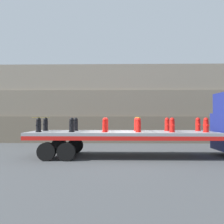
{
  "coord_description": "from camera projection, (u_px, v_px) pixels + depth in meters",
  "views": [
    {
      "loc": [
        -0.26,
        -11.54,
        2.07
      ],
      "look_at": [
        -0.5,
        0.0,
        2.36
      ],
      "focal_mm": 35.0,
      "sensor_mm": 36.0,
      "label": 1
    }
  ],
  "objects": [
    {
      "name": "ground_plane",
      "position": [
        121.0,
        157.0,
        11.48
      ],
      "size": [
        120.0,
        120.0,
        0.0
      ],
      "primitive_type": "plane",
      "color": "#3F4244"
    },
    {
      "name": "rock_cliff",
      "position": [
        119.0,
        104.0,
        19.16
      ],
      "size": [
        60.0,
        3.3,
        6.46
      ],
      "color": "#665B4C",
      "rests_on": "ground_plane"
    },
    {
      "name": "flatbed_trailer",
      "position": [
        110.0,
        136.0,
        11.51
      ],
      "size": [
        9.63,
        2.57,
        1.33
      ],
      "color": "gray",
      "rests_on": "ground_plane"
    },
    {
      "name": "fire_hydrant_black_near_0",
      "position": [
        39.0,
        125.0,
        11.06
      ],
      "size": [
        0.31,
        0.52,
        0.74
      ],
      "color": "black",
      "rests_on": "flatbed_trailer"
    },
    {
      "name": "fire_hydrant_black_far_0",
      "position": [
        46.0,
        124.0,
        12.14
      ],
      "size": [
        0.31,
        0.52,
        0.74
      ],
      "color": "black",
      "rests_on": "flatbed_trailer"
    },
    {
      "name": "fire_hydrant_black_near_1",
      "position": [
        72.0,
        125.0,
        11.03
      ],
      "size": [
        0.31,
        0.52,
        0.74
      ],
      "color": "black",
      "rests_on": "flatbed_trailer"
    },
    {
      "name": "fire_hydrant_black_far_1",
      "position": [
        76.0,
        124.0,
        12.11
      ],
      "size": [
        0.31,
        0.52,
        0.74
      ],
      "color": "black",
      "rests_on": "flatbed_trailer"
    },
    {
      "name": "fire_hydrant_red_near_2",
      "position": [
        105.0,
        125.0,
        10.99
      ],
      "size": [
        0.31,
        0.52,
        0.74
      ],
      "color": "red",
      "rests_on": "flatbed_trailer"
    },
    {
      "name": "fire_hydrant_red_far_2",
      "position": [
        106.0,
        124.0,
        12.08
      ],
      "size": [
        0.31,
        0.52,
        0.74
      ],
      "color": "red",
      "rests_on": "flatbed_trailer"
    },
    {
      "name": "fire_hydrant_red_near_3",
      "position": [
        138.0,
        125.0,
        10.96
      ],
      "size": [
        0.31,
        0.52,
        0.74
      ],
      "color": "red",
      "rests_on": "flatbed_trailer"
    },
    {
      "name": "fire_hydrant_red_far_3",
      "position": [
        136.0,
        124.0,
        12.04
      ],
      "size": [
        0.31,
        0.52,
        0.74
      ],
      "color": "red",
      "rests_on": "flatbed_trailer"
    },
    {
      "name": "fire_hydrant_red_near_4",
      "position": [
        172.0,
        125.0,
        10.92
      ],
      "size": [
        0.31,
        0.52,
        0.74
      ],
      "color": "red",
      "rests_on": "flatbed_trailer"
    },
    {
      "name": "fire_hydrant_red_far_4",
      "position": [
        167.0,
        124.0,
        12.01
      ],
      "size": [
        0.31,
        0.52,
        0.74
      ],
      "color": "red",
      "rests_on": "flatbed_trailer"
    },
    {
      "name": "fire_hydrant_red_near_5",
      "position": [
        206.0,
        125.0,
        10.89
      ],
      "size": [
        0.31,
        0.52,
        0.74
      ],
      "color": "red",
      "rests_on": "flatbed_trailer"
    },
    {
      "name": "fire_hydrant_red_far_5",
      "position": [
        198.0,
        124.0,
        11.97
      ],
      "size": [
        0.31,
        0.52,
        0.74
      ],
      "color": "red",
      "rests_on": "flatbed_trailer"
    },
    {
      "name": "cargo_strap_rear",
      "position": [
        42.0,
        117.0,
        11.61
      ],
      "size": [
        0.05,
        2.67,
        0.01
      ],
      "color": "yellow",
      "rests_on": "fire_hydrant_black_near_0"
    },
    {
      "name": "cargo_strap_middle",
      "position": [
        137.0,
        117.0,
        11.51
      ],
      "size": [
        0.05,
        2.67,
        0.01
      ],
      "color": "yellow",
      "rests_on": "fire_hydrant_red_near_3"
    }
  ]
}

